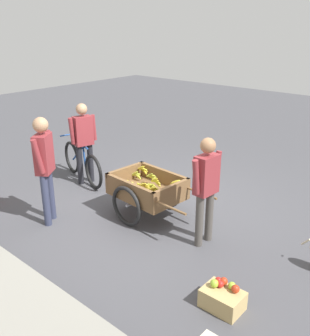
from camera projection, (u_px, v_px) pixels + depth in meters
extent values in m
plane|color=#47474C|center=(160.00, 206.00, 6.56)|extent=(24.00, 24.00, 0.00)
cube|color=brown|center=(147.00, 193.00, 6.12)|extent=(1.15, 0.88, 0.10)
cube|color=brown|center=(125.00, 174.00, 6.41)|extent=(0.12, 0.80, 0.24)
cube|color=brown|center=(171.00, 193.00, 5.72)|extent=(0.12, 0.80, 0.24)
cube|color=brown|center=(129.00, 190.00, 5.82)|extent=(1.10, 0.14, 0.24)
cube|color=brown|center=(163.00, 177.00, 6.31)|extent=(1.10, 0.14, 0.24)
torus|color=black|center=(126.00, 206.00, 5.86)|extent=(0.64, 0.10, 0.64)
torus|color=black|center=(166.00, 189.00, 6.44)|extent=(0.64, 0.10, 0.64)
cylinder|color=#9E9EA8|center=(147.00, 197.00, 6.15)|extent=(0.10, 0.88, 0.04)
cylinder|color=brown|center=(171.00, 208.00, 5.30)|extent=(0.55, 0.07, 0.04)
cylinder|color=brown|center=(202.00, 193.00, 5.75)|extent=(0.55, 0.07, 0.04)
cylinder|color=#9E9EA8|center=(128.00, 197.00, 6.51)|extent=(0.04, 0.04, 0.35)
ellipsoid|color=gold|center=(157.00, 182.00, 6.00)|extent=(0.17, 0.06, 0.15)
ellipsoid|color=gold|center=(156.00, 181.00, 6.00)|extent=(0.19, 0.06, 0.09)
ellipsoid|color=gold|center=(155.00, 181.00, 6.00)|extent=(0.19, 0.07, 0.09)
ellipsoid|color=gold|center=(154.00, 180.00, 6.00)|extent=(0.18, 0.07, 0.13)
ellipsoid|color=gold|center=(144.00, 170.00, 6.47)|extent=(0.18, 0.08, 0.14)
ellipsoid|color=gold|center=(143.00, 170.00, 6.48)|extent=(0.19, 0.09, 0.09)
ellipsoid|color=gold|center=(143.00, 169.00, 6.47)|extent=(0.19, 0.08, 0.05)
ellipsoid|color=gold|center=(142.00, 168.00, 6.47)|extent=(0.19, 0.11, 0.09)
ellipsoid|color=gold|center=(141.00, 168.00, 6.47)|extent=(0.18, 0.06, 0.13)
ellipsoid|color=gold|center=(141.00, 187.00, 6.11)|extent=(0.17, 0.06, 0.16)
ellipsoid|color=gold|center=(139.00, 186.00, 6.12)|extent=(0.19, 0.09, 0.05)
ellipsoid|color=gold|center=(138.00, 185.00, 6.13)|extent=(0.18, 0.09, 0.13)
ellipsoid|color=gold|center=(124.00, 184.00, 6.03)|extent=(0.18, 0.06, 0.14)
ellipsoid|color=gold|center=(123.00, 184.00, 6.03)|extent=(0.19, 0.11, 0.09)
ellipsoid|color=gold|center=(122.00, 183.00, 6.04)|extent=(0.19, 0.09, 0.09)
ellipsoid|color=gold|center=(121.00, 182.00, 6.04)|extent=(0.17, 0.09, 0.15)
ellipsoid|color=gold|center=(137.00, 176.00, 6.45)|extent=(0.18, 0.05, 0.12)
ellipsoid|color=gold|center=(137.00, 175.00, 6.45)|extent=(0.19, 0.08, 0.08)
ellipsoid|color=gold|center=(136.00, 174.00, 6.46)|extent=(0.19, 0.09, 0.08)
ellipsoid|color=gold|center=(135.00, 174.00, 6.46)|extent=(0.17, 0.05, 0.15)
ellipsoid|color=gold|center=(127.00, 185.00, 6.01)|extent=(0.18, 0.12, 0.14)
ellipsoid|color=gold|center=(127.00, 185.00, 6.01)|extent=(0.19, 0.09, 0.10)
ellipsoid|color=gold|center=(126.00, 184.00, 6.01)|extent=(0.19, 0.09, 0.05)
ellipsoid|color=gold|center=(125.00, 183.00, 6.01)|extent=(0.19, 0.08, 0.09)
ellipsoid|color=gold|center=(124.00, 183.00, 6.01)|extent=(0.18, 0.10, 0.14)
ellipsoid|color=gold|center=(153.00, 188.00, 5.95)|extent=(0.18, 0.10, 0.14)
ellipsoid|color=gold|center=(152.00, 188.00, 5.94)|extent=(0.19, 0.11, 0.10)
ellipsoid|color=gold|center=(151.00, 187.00, 5.95)|extent=(0.19, 0.08, 0.05)
ellipsoid|color=gold|center=(150.00, 186.00, 5.95)|extent=(0.19, 0.09, 0.10)
ellipsoid|color=gold|center=(150.00, 186.00, 5.94)|extent=(0.18, 0.06, 0.13)
ellipsoid|color=gold|center=(153.00, 178.00, 6.25)|extent=(0.17, 0.07, 0.15)
ellipsoid|color=gold|center=(152.00, 177.00, 6.26)|extent=(0.19, 0.07, 0.10)
ellipsoid|color=gold|center=(151.00, 177.00, 6.26)|extent=(0.19, 0.10, 0.05)
ellipsoid|color=gold|center=(151.00, 176.00, 6.25)|extent=(0.19, 0.08, 0.09)
ellipsoid|color=gold|center=(150.00, 175.00, 6.26)|extent=(0.17, 0.08, 0.15)
ellipsoid|color=gold|center=(156.00, 191.00, 5.77)|extent=(0.18, 0.06, 0.14)
ellipsoid|color=gold|center=(155.00, 190.00, 5.78)|extent=(0.19, 0.07, 0.08)
ellipsoid|color=gold|center=(154.00, 189.00, 5.78)|extent=(0.19, 0.08, 0.09)
ellipsoid|color=gold|center=(153.00, 188.00, 5.78)|extent=(0.18, 0.07, 0.13)
ellipsoid|color=gold|center=(178.00, 185.00, 5.91)|extent=(0.18, 0.07, 0.14)
ellipsoid|color=gold|center=(178.00, 184.00, 5.91)|extent=(0.19, 0.09, 0.10)
ellipsoid|color=gold|center=(177.00, 183.00, 5.91)|extent=(0.18, 0.07, 0.05)
ellipsoid|color=gold|center=(176.00, 183.00, 5.91)|extent=(0.19, 0.05, 0.10)
ellipsoid|color=gold|center=(175.00, 182.00, 5.91)|extent=(0.18, 0.10, 0.13)
ellipsoid|color=gold|center=(146.00, 187.00, 5.91)|extent=(0.18, 0.08, 0.14)
ellipsoid|color=gold|center=(145.00, 186.00, 5.91)|extent=(0.19, 0.09, 0.08)
ellipsoid|color=gold|center=(144.00, 185.00, 5.92)|extent=(0.19, 0.08, 0.08)
ellipsoid|color=gold|center=(143.00, 185.00, 5.91)|extent=(0.19, 0.09, 0.13)
ellipsoid|color=gold|center=(151.00, 187.00, 6.03)|extent=(0.18, 0.08, 0.13)
ellipsoid|color=gold|center=(150.00, 186.00, 6.03)|extent=(0.18, 0.05, 0.05)
ellipsoid|color=gold|center=(148.00, 185.00, 6.04)|extent=(0.17, 0.09, 0.15)
ellipsoid|color=gold|center=(133.00, 186.00, 6.12)|extent=(0.17, 0.11, 0.14)
ellipsoid|color=gold|center=(132.00, 185.00, 6.13)|extent=(0.19, 0.09, 0.08)
ellipsoid|color=gold|center=(132.00, 185.00, 6.13)|extent=(0.19, 0.07, 0.09)
ellipsoid|color=gold|center=(131.00, 184.00, 6.13)|extent=(0.18, 0.07, 0.12)
cylinder|color=#4C4742|center=(199.00, 221.00, 5.30)|extent=(0.11, 0.11, 0.77)
cylinder|color=#4C4742|center=(209.00, 216.00, 5.44)|extent=(0.11, 0.11, 0.77)
cube|color=maroon|center=(207.00, 175.00, 5.14)|extent=(0.22, 0.35, 0.54)
sphere|color=#9E704C|center=(208.00, 146.00, 4.99)|extent=(0.21, 0.21, 0.21)
cylinder|color=maroon|center=(196.00, 177.00, 4.98)|extent=(0.08, 0.15, 0.50)
cylinder|color=maroon|center=(217.00, 169.00, 5.27)|extent=(0.08, 0.16, 0.50)
torus|color=black|center=(72.00, 157.00, 7.93)|extent=(0.65, 0.22, 0.66)
torus|color=black|center=(94.00, 172.00, 7.16)|extent=(0.65, 0.22, 0.66)
cylinder|color=#234C93|center=(81.00, 145.00, 7.40)|extent=(0.59, 0.18, 0.04)
cylinder|color=#234C93|center=(84.00, 155.00, 7.37)|extent=(0.11, 0.06, 0.45)
cylinder|color=#234C93|center=(78.00, 153.00, 7.62)|extent=(0.52, 0.17, 0.43)
ellipsoid|color=black|center=(84.00, 142.00, 7.26)|extent=(0.20, 0.08, 0.06)
cylinder|color=#234C93|center=(71.00, 134.00, 7.71)|extent=(0.14, 0.45, 0.03)
cylinder|color=black|center=(80.00, 165.00, 7.35)|extent=(0.11, 0.11, 0.77)
cylinder|color=black|center=(91.00, 163.00, 7.47)|extent=(0.11, 0.11, 0.77)
cube|color=maroon|center=(83.00, 131.00, 7.17)|extent=(0.28, 0.38, 0.54)
sphere|color=tan|center=(82.00, 109.00, 7.03)|extent=(0.21, 0.21, 0.21)
cylinder|color=maroon|center=(72.00, 131.00, 7.05)|extent=(0.08, 0.11, 0.49)
cylinder|color=maroon|center=(94.00, 127.00, 7.28)|extent=(0.08, 0.10, 0.49)
cylinder|color=beige|center=(306.00, 242.00, 4.93)|extent=(0.11, 0.03, 0.12)
cube|color=tan|center=(222.00, 300.00, 4.21)|extent=(0.44, 0.32, 0.22)
sphere|color=red|center=(218.00, 281.00, 4.28)|extent=(0.08, 0.08, 0.08)
sphere|color=#B23319|center=(224.00, 281.00, 4.26)|extent=(0.09, 0.09, 0.09)
sphere|color=red|center=(220.00, 284.00, 4.22)|extent=(0.08, 0.08, 0.08)
sphere|color=#B23319|center=(235.00, 289.00, 4.14)|extent=(0.09, 0.09, 0.09)
sphere|color=#99BF33|center=(232.00, 286.00, 4.19)|extent=(0.08, 0.08, 0.08)
sphere|color=#99BF33|center=(214.00, 283.00, 4.22)|extent=(0.09, 0.09, 0.09)
cylinder|color=#333851|center=(51.00, 194.00, 6.03)|extent=(0.11, 0.11, 0.83)
cylinder|color=#333851|center=(46.00, 200.00, 5.83)|extent=(0.11, 0.11, 0.83)
cube|color=maroon|center=(44.00, 154.00, 5.68)|extent=(0.36, 0.39, 0.59)
sphere|color=tan|center=(40.00, 125.00, 5.52)|extent=(0.22, 0.22, 0.22)
cylinder|color=maroon|center=(48.00, 147.00, 5.87)|extent=(0.08, 0.11, 0.53)
cylinder|color=maroon|center=(38.00, 157.00, 5.46)|extent=(0.08, 0.17, 0.54)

